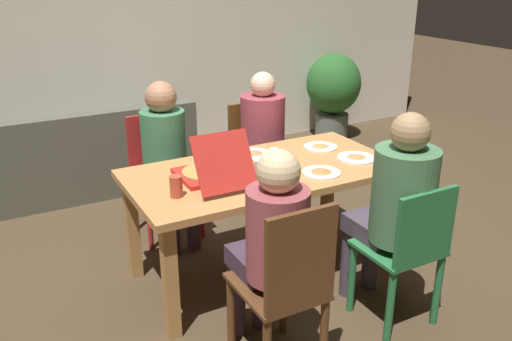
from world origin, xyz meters
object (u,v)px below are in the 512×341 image
(chair_2, at_px, (407,251))
(plate_2, at_px, (320,147))
(drinking_glass_0, at_px, (176,186))
(drinking_glass_2, at_px, (260,170))
(person_2, at_px, (396,201))
(plate_0, at_px, (356,157))
(chair_1, at_px, (161,166))
(plate_1, at_px, (254,154))
(person_1, at_px, (167,149))
(potted_plant, at_px, (333,89))
(dining_table, at_px, (263,182))
(person_3, at_px, (271,240))
(drinking_glass_1, at_px, (274,158))
(pizza_box_0, at_px, (210,172))
(chair_0, at_px, (258,156))
(couch, at_px, (85,161))
(plate_3, at_px, (321,172))
(chair_3, at_px, (286,287))
(person_0, at_px, (266,135))

(chair_2, bearing_deg, plate_2, 82.97)
(drinking_glass_0, bearing_deg, drinking_glass_2, -1.68)
(person_2, distance_m, drinking_glass_2, 0.81)
(person_2, relative_size, drinking_glass_2, 9.59)
(plate_0, relative_size, plate_2, 1.08)
(chair_1, bearing_deg, plate_1, -55.95)
(person_1, height_order, drinking_glass_2, person_1)
(potted_plant, bearing_deg, plate_1, -136.86)
(dining_table, height_order, plate_0, plate_0)
(dining_table, relative_size, chair_2, 1.96)
(plate_2, relative_size, potted_plant, 0.24)
(chair_1, xyz_separation_m, drinking_glass_2, (0.26, -1.08, 0.29))
(person_1, distance_m, person_3, 1.52)
(plate_2, height_order, drinking_glass_1, drinking_glass_1)
(pizza_box_0, bearing_deg, chair_2, -48.21)
(chair_0, xyz_separation_m, couch, (-1.17, 1.15, -0.21))
(plate_2, bearing_deg, drinking_glass_2, -153.87)
(chair_2, bearing_deg, person_1, 115.90)
(chair_0, distance_m, person_2, 1.63)
(person_3, distance_m, potted_plant, 3.93)
(plate_2, height_order, plate_3, same)
(chair_3, distance_m, potted_plant, 4.05)
(chair_0, height_order, drinking_glass_2, chair_0)
(drinking_glass_0, distance_m, drinking_glass_1, 0.72)
(person_1, relative_size, chair_3, 1.24)
(plate_0, height_order, plate_2, same)
(chair_0, height_order, couch, chair_0)
(dining_table, relative_size, person_3, 1.45)
(chair_0, height_order, plate_3, chair_0)
(dining_table, distance_m, pizza_box_0, 0.39)
(dining_table, bearing_deg, drinking_glass_1, -10.59)
(person_1, height_order, person_3, person_1)
(person_0, relative_size, drinking_glass_1, 9.38)
(plate_1, height_order, potted_plant, potted_plant)
(dining_table, xyz_separation_m, potted_plant, (2.18, 2.23, -0.07))
(person_1, height_order, chair_3, person_1)
(chair_2, distance_m, plate_3, 0.71)
(person_0, bearing_deg, drinking_glass_0, -140.65)
(chair_3, xyz_separation_m, plate_0, (1.01, 0.77, 0.25))
(drinking_glass_1, bearing_deg, plate_1, 89.02)
(drinking_glass_1, bearing_deg, pizza_box_0, 177.62)
(plate_3, bearing_deg, chair_2, -76.94)
(chair_1, xyz_separation_m, chair_2, (0.80, -1.80, -0.04))
(plate_3, bearing_deg, potted_plant, 52.44)
(person_1, height_order, drinking_glass_1, person_1)
(person_0, height_order, chair_1, person_0)
(chair_2, height_order, drinking_glass_0, chair_2)
(plate_3, bearing_deg, chair_1, 119.36)
(person_1, bearing_deg, couch, 106.64)
(dining_table, relative_size, person_0, 1.44)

